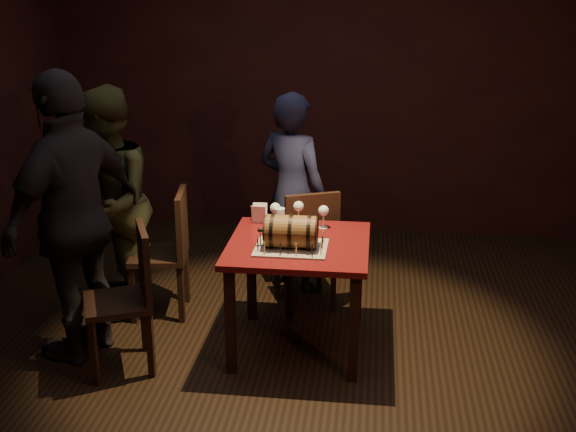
{
  "coord_description": "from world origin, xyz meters",
  "views": [
    {
      "loc": [
        0.51,
        -4.19,
        2.4
      ],
      "look_at": [
        -0.02,
        0.05,
        0.95
      ],
      "focal_mm": 45.0,
      "sensor_mm": 36.0,
      "label": 1
    }
  ],
  "objects_px": {
    "pint_of_ale": "(280,219)",
    "chair_left_front": "(130,291)",
    "barrel_cake": "(291,231)",
    "wine_glass_right": "(324,212)",
    "person_left_rear": "(107,204)",
    "wine_glass_left": "(275,209)",
    "chair_left_rear": "(169,246)",
    "pub_table": "(299,258)",
    "wine_glass_mid": "(299,207)",
    "chair_back": "(308,244)",
    "person_left_front": "(74,218)",
    "person_back": "(292,193)"
  },
  "relations": [
    {
      "from": "pint_of_ale",
      "to": "chair_left_front",
      "type": "xyz_separation_m",
      "value": [
        -0.86,
        -0.6,
        -0.3
      ]
    },
    {
      "from": "barrel_cake",
      "to": "chair_left_front",
      "type": "xyz_separation_m",
      "value": [
        -0.98,
        -0.26,
        -0.34
      ]
    },
    {
      "from": "pint_of_ale",
      "to": "wine_glass_right",
      "type": "bearing_deg",
      "value": 12.59
    },
    {
      "from": "barrel_cake",
      "to": "person_left_rear",
      "type": "height_order",
      "value": "person_left_rear"
    },
    {
      "from": "barrel_cake",
      "to": "chair_left_front",
      "type": "height_order",
      "value": "barrel_cake"
    },
    {
      "from": "wine_glass_left",
      "to": "chair_left_rear",
      "type": "distance_m",
      "value": 0.87
    },
    {
      "from": "pub_table",
      "to": "chair_left_front",
      "type": "relative_size",
      "value": 0.97
    },
    {
      "from": "wine_glass_mid",
      "to": "chair_left_front",
      "type": "relative_size",
      "value": 0.17
    },
    {
      "from": "wine_glass_left",
      "to": "chair_left_rear",
      "type": "relative_size",
      "value": 0.17
    },
    {
      "from": "wine_glass_right",
      "to": "person_left_rear",
      "type": "height_order",
      "value": "person_left_rear"
    },
    {
      "from": "chair_left_rear",
      "to": "person_left_rear",
      "type": "bearing_deg",
      "value": -176.89
    },
    {
      "from": "pub_table",
      "to": "barrel_cake",
      "type": "xyz_separation_m",
      "value": [
        -0.03,
        -0.12,
        0.22
      ]
    },
    {
      "from": "pint_of_ale",
      "to": "chair_left_rear",
      "type": "relative_size",
      "value": 0.16
    },
    {
      "from": "wine_glass_mid",
      "to": "wine_glass_right",
      "type": "xyz_separation_m",
      "value": [
        0.18,
        -0.07,
        0.0
      ]
    },
    {
      "from": "chair_back",
      "to": "person_left_front",
      "type": "relative_size",
      "value": 0.5
    },
    {
      "from": "person_back",
      "to": "person_left_rear",
      "type": "xyz_separation_m",
      "value": [
        -1.25,
        -0.6,
        0.05
      ]
    },
    {
      "from": "wine_glass_mid",
      "to": "person_back",
      "type": "distance_m",
      "value": 0.63
    },
    {
      "from": "chair_back",
      "to": "chair_left_front",
      "type": "height_order",
      "value": "same"
    },
    {
      "from": "pub_table",
      "to": "person_left_front",
      "type": "bearing_deg",
      "value": -170.55
    },
    {
      "from": "pint_of_ale",
      "to": "chair_left_front",
      "type": "height_order",
      "value": "chair_left_front"
    },
    {
      "from": "chair_back",
      "to": "person_left_front",
      "type": "bearing_deg",
      "value": -149.9
    },
    {
      "from": "wine_glass_left",
      "to": "wine_glass_mid",
      "type": "relative_size",
      "value": 1.0
    },
    {
      "from": "pub_table",
      "to": "chair_back",
      "type": "xyz_separation_m",
      "value": [
        0.01,
        0.58,
        -0.12
      ]
    },
    {
      "from": "wine_glass_right",
      "to": "chair_left_front",
      "type": "height_order",
      "value": "chair_left_front"
    },
    {
      "from": "pint_of_ale",
      "to": "person_left_front",
      "type": "height_order",
      "value": "person_left_front"
    },
    {
      "from": "barrel_cake",
      "to": "wine_glass_mid",
      "type": "xyz_separation_m",
      "value": [
        -0.01,
        0.48,
        0.0
      ]
    },
    {
      "from": "pub_table",
      "to": "person_back",
      "type": "height_order",
      "value": "person_back"
    },
    {
      "from": "pub_table",
      "to": "wine_glass_right",
      "type": "distance_m",
      "value": 0.39
    },
    {
      "from": "pub_table",
      "to": "barrel_cake",
      "type": "distance_m",
      "value": 0.26
    },
    {
      "from": "chair_back",
      "to": "person_left_front",
      "type": "height_order",
      "value": "person_left_front"
    },
    {
      "from": "person_left_front",
      "to": "barrel_cake",
      "type": "bearing_deg",
      "value": 117.3
    },
    {
      "from": "barrel_cake",
      "to": "chair_back",
      "type": "bearing_deg",
      "value": 86.55
    },
    {
      "from": "person_left_rear",
      "to": "wine_glass_mid",
      "type": "bearing_deg",
      "value": 70.99
    },
    {
      "from": "pub_table",
      "to": "person_left_front",
      "type": "relative_size",
      "value": 0.48
    },
    {
      "from": "person_left_front",
      "to": "pub_table",
      "type": "bearing_deg",
      "value": 121.86
    },
    {
      "from": "barrel_cake",
      "to": "person_left_rear",
      "type": "bearing_deg",
      "value": 160.25
    },
    {
      "from": "barrel_cake",
      "to": "pint_of_ale",
      "type": "xyz_separation_m",
      "value": [
        -0.12,
        0.34,
        -0.04
      ]
    },
    {
      "from": "wine_glass_right",
      "to": "chair_back",
      "type": "distance_m",
      "value": 0.47
    },
    {
      "from": "person_back",
      "to": "person_left_rear",
      "type": "relative_size",
      "value": 0.94
    },
    {
      "from": "pint_of_ale",
      "to": "person_left_rear",
      "type": "relative_size",
      "value": 0.09
    },
    {
      "from": "pint_of_ale",
      "to": "chair_left_rear",
      "type": "height_order",
      "value": "chair_left_rear"
    },
    {
      "from": "pub_table",
      "to": "wine_glass_right",
      "type": "height_order",
      "value": "wine_glass_right"
    },
    {
      "from": "wine_glass_left",
      "to": "person_left_rear",
      "type": "bearing_deg",
      "value": 176.65
    },
    {
      "from": "chair_left_front",
      "to": "pint_of_ale",
      "type": "bearing_deg",
      "value": 34.89
    },
    {
      "from": "chair_left_rear",
      "to": "person_back",
      "type": "distance_m",
      "value": 1.04
    },
    {
      "from": "pub_table",
      "to": "chair_left_rear",
      "type": "distance_m",
      "value": 1.07
    },
    {
      "from": "person_left_front",
      "to": "person_back",
      "type": "bearing_deg",
      "value": 156.83
    },
    {
      "from": "wine_glass_mid",
      "to": "person_back",
      "type": "relative_size",
      "value": 0.1
    },
    {
      "from": "wine_glass_right",
      "to": "person_left_front",
      "type": "relative_size",
      "value": 0.09
    },
    {
      "from": "wine_glass_mid",
      "to": "chair_left_rear",
      "type": "height_order",
      "value": "chair_left_rear"
    }
  ]
}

